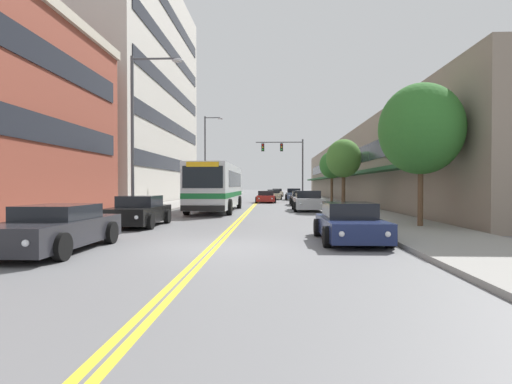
{
  "coord_description": "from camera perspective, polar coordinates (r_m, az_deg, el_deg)",
  "views": [
    {
      "loc": [
        1.77,
        -11.72,
        1.83
      ],
      "look_at": [
        0.22,
        24.04,
        1.24
      ],
      "focal_mm": 28.0,
      "sensor_mm": 36.0,
      "label": 1
    }
  ],
  "objects": [
    {
      "name": "car_dark_grey_parked_right_end",
      "position": [
        37.29,
        6.42,
        -0.93
      ],
      "size": [
        1.99,
        4.64,
        1.3
      ],
      "color": "#38383D",
      "rests_on": "ground_plane"
    },
    {
      "name": "storefront_row_right",
      "position": [
        50.17,
        16.14,
        3.0
      ],
      "size": [
        9.1,
        68.0,
        7.33
      ],
      "color": "gray",
      "rests_on": "ground_plane"
    },
    {
      "name": "car_charcoal_parked_left_near",
      "position": [
        12.51,
        -26.71,
        -4.71
      ],
      "size": [
        2.18,
        4.85,
        1.28
      ],
      "color": "#232328",
      "rests_on": "ground_plane"
    },
    {
      "name": "street_lamp_left_near",
      "position": [
        21.09,
        -16.3,
        9.43
      ],
      "size": [
        2.65,
        0.28,
        8.3
      ],
      "color": "#47474C",
      "rests_on": "ground_plane"
    },
    {
      "name": "car_white_parked_left_mid",
      "position": [
        44.06,
        -5.39,
        -0.59
      ],
      "size": [
        2.15,
        4.45,
        1.43
      ],
      "color": "white",
      "rests_on": "ground_plane"
    },
    {
      "name": "sidewalk_left",
      "position": [
        49.61,
        -8.21,
        -1.1
      ],
      "size": [
        3.87,
        106.0,
        0.14
      ],
      "color": "gray",
      "rests_on": "ground_plane"
    },
    {
      "name": "street_lamp_left_far",
      "position": [
        41.77,
        -6.98,
        5.6
      ],
      "size": [
        1.97,
        0.28,
        8.98
      ],
      "color": "#47474C",
      "rests_on": "ground_plane"
    },
    {
      "name": "car_champagne_moving_lead",
      "position": [
        66.44,
        3.03,
        -0.1
      ],
      "size": [
        2.03,
        4.75,
        1.29
      ],
      "color": "beige",
      "rests_on": "ground_plane"
    },
    {
      "name": "car_black_parked_left_far",
      "position": [
        18.72,
        -16.38,
        -2.74
      ],
      "size": [
        2.11,
        4.43,
        1.36
      ],
      "color": "black",
      "rests_on": "ground_plane"
    },
    {
      "name": "car_red_moving_second",
      "position": [
        42.55,
        1.43,
        -0.72
      ],
      "size": [
        2.14,
        4.7,
        1.26
      ],
      "color": "maroon",
      "rests_on": "ground_plane"
    },
    {
      "name": "office_tower_left",
      "position": [
        49.23,
        -18.8,
        13.53
      ],
      "size": [
        12.08,
        28.12,
        25.2
      ],
      "color": "#BCB7AD",
      "rests_on": "ground_plane"
    },
    {
      "name": "traffic_signal_mast",
      "position": [
        47.0,
        4.51,
        4.96
      ],
      "size": [
        5.57,
        0.38,
        7.25
      ],
      "color": "#47474C",
      "rests_on": "ground_plane"
    },
    {
      "name": "car_slate_blue_parked_right_far",
      "position": [
        50.55,
        5.41,
        -0.37
      ],
      "size": [
        2.09,
        4.65,
        1.45
      ],
      "color": "#475675",
      "rests_on": "ground_plane"
    },
    {
      "name": "car_beige_moving_third",
      "position": [
        51.74,
        2.54,
        -0.41
      ],
      "size": [
        2.1,
        4.59,
        1.29
      ],
      "color": "#BCAD89",
      "rests_on": "ground_plane"
    },
    {
      "name": "fire_hydrant",
      "position": [
        21.68,
        13.6,
        -2.48
      ],
      "size": [
        0.36,
        0.28,
        0.82
      ],
      "color": "red",
      "rests_on": "sidewalk_right"
    },
    {
      "name": "car_navy_parked_right_foreground",
      "position": [
        13.44,
        13.23,
        -4.39
      ],
      "size": [
        2.05,
        4.35,
        1.26
      ],
      "color": "#19234C",
      "rests_on": "ground_plane"
    },
    {
      "name": "car_silver_parked_right_mid",
      "position": [
        29.21,
        7.43,
        -1.33
      ],
      "size": [
        2.21,
        4.87,
        1.45
      ],
      "color": "#B7B7BC",
      "rests_on": "ground_plane"
    },
    {
      "name": "centre_line",
      "position": [
        48.79,
        0.41,
        -1.2
      ],
      "size": [
        0.34,
        106.0,
        0.01
      ],
      "color": "yellow",
      "rests_on": "ground_plane"
    },
    {
      "name": "street_tree_right_near",
      "position": [
        18.16,
        22.48,
        8.3
      ],
      "size": [
        3.44,
        3.44,
        5.94
      ],
      "color": "brown",
      "rests_on": "sidewalk_right"
    },
    {
      "name": "street_tree_right_far",
      "position": [
        41.77,
        10.78,
        3.78
      ],
      "size": [
        2.52,
        2.52,
        5.18
      ],
      "color": "brown",
      "rests_on": "sidewalk_right"
    },
    {
      "name": "street_tree_right_mid",
      "position": [
        28.89,
        12.4,
        4.67
      ],
      "size": [
        2.45,
        2.45,
        4.95
      ],
      "color": "brown",
      "rests_on": "sidewalk_right"
    },
    {
      "name": "ground_plane",
      "position": [
        48.79,
        0.41,
        -1.2
      ],
      "size": [
        240.0,
        240.0,
        0.0
      ],
      "primitive_type": "plane",
      "color": "slate"
    },
    {
      "name": "city_bus",
      "position": [
        28.62,
        -5.58,
        0.93
      ],
      "size": [
        2.94,
        11.52,
        3.23
      ],
      "color": "silver",
      "rests_on": "ground_plane"
    },
    {
      "name": "sidewalk_right",
      "position": [
        49.08,
        9.12,
        -1.12
      ],
      "size": [
        3.87,
        106.0,
        0.14
      ],
      "color": "gray",
      "rests_on": "ground_plane"
    }
  ]
}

